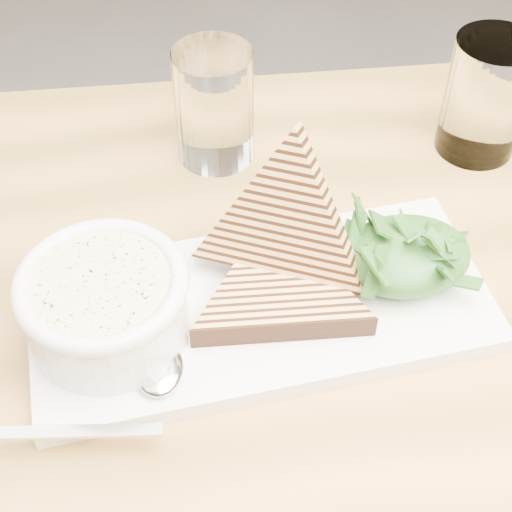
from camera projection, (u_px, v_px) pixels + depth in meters
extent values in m
cube|color=#B1793B|center=(381.00, 380.00, 0.63)|extent=(1.28, 0.91, 0.04)
cube|color=white|center=(261.00, 308.00, 0.64)|extent=(0.38, 0.18, 0.02)
cylinder|color=white|center=(107.00, 310.00, 0.60)|extent=(0.13, 0.13, 0.05)
cylinder|color=beige|center=(101.00, 285.00, 0.58)|extent=(0.11, 0.11, 0.01)
torus|color=white|center=(101.00, 283.00, 0.58)|extent=(0.13, 0.13, 0.01)
ellipsoid|color=#123B11|center=(405.00, 255.00, 0.64)|extent=(0.11, 0.09, 0.04)
ellipsoid|color=silver|center=(159.00, 369.00, 0.59)|extent=(0.05, 0.06, 0.01)
cube|color=silver|center=(74.00, 432.00, 0.55)|extent=(0.12, 0.03, 0.00)
cylinder|color=white|center=(214.00, 106.00, 0.75)|extent=(0.08, 0.08, 0.12)
cylinder|color=white|center=(486.00, 97.00, 0.75)|extent=(0.08, 0.08, 0.12)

